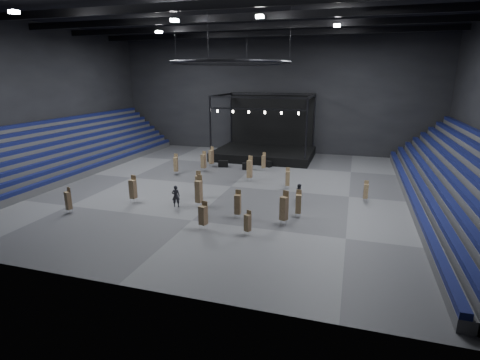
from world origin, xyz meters
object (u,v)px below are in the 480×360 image
(chair_stack_7, at_px, (203,161))
(chair_stack_1, at_px, (366,191))
(chair_stack_3, at_px, (203,215))
(chair_stack_13, at_px, (68,200))
(chair_stack_6, at_px, (250,168))
(chair_stack_10, at_px, (176,164))
(flight_case_right, at_px, (267,164))
(chair_stack_11, at_px, (133,189))
(chair_stack_12, at_px, (238,204))
(chair_stack_2, at_px, (198,184))
(chair_stack_0, at_px, (288,178))
(chair_stack_14, at_px, (284,208))
(chair_stack_15, at_px, (298,203))
(flight_case_left, at_px, (223,164))
(man_center, at_px, (176,196))
(crew_member, at_px, (299,193))
(stage, at_px, (265,147))
(chair_stack_8, at_px, (248,222))
(flight_case_mid, at_px, (247,166))
(chair_stack_5, at_px, (264,161))
(chair_stack_4, at_px, (211,157))
(chair_stack_9, at_px, (199,191))

(chair_stack_7, bearing_deg, chair_stack_1, -4.78)
(chair_stack_1, xyz_separation_m, chair_stack_3, (-12.33, -10.89, 0.16))
(chair_stack_13, bearing_deg, chair_stack_6, 63.49)
(chair_stack_7, relative_size, chair_stack_10, 1.00)
(flight_case_right, distance_m, chair_stack_11, 20.12)
(chair_stack_12, bearing_deg, chair_stack_2, 138.96)
(chair_stack_0, height_order, chair_stack_7, chair_stack_7)
(chair_stack_14, height_order, chair_stack_15, chair_stack_14)
(chair_stack_0, height_order, chair_stack_2, chair_stack_2)
(chair_stack_6, bearing_deg, flight_case_left, 143.02)
(chair_stack_2, xyz_separation_m, man_center, (-0.98, -2.99, -0.37))
(chair_stack_7, relative_size, chair_stack_11, 0.96)
(chair_stack_12, height_order, crew_member, chair_stack_12)
(chair_stack_0, bearing_deg, chair_stack_2, -156.45)
(stage, relative_size, chair_stack_3, 6.02)
(chair_stack_8, bearing_deg, flight_case_right, 120.46)
(chair_stack_8, relative_size, man_center, 0.96)
(chair_stack_1, bearing_deg, chair_stack_15, -134.36)
(chair_stack_2, distance_m, chair_stack_7, 10.78)
(chair_stack_1, height_order, chair_stack_12, chair_stack_12)
(chair_stack_12, distance_m, crew_member, 7.14)
(flight_case_mid, height_order, chair_stack_5, chair_stack_5)
(flight_case_left, distance_m, chair_stack_4, 1.85)
(chair_stack_1, height_order, crew_member, chair_stack_1)
(chair_stack_10, relative_size, chair_stack_14, 0.89)
(chair_stack_5, bearing_deg, chair_stack_8, -70.25)
(chair_stack_2, height_order, chair_stack_3, chair_stack_2)
(chair_stack_2, relative_size, crew_member, 1.47)
(chair_stack_11, relative_size, chair_stack_13, 1.14)
(chair_stack_5, xyz_separation_m, crew_member, (6.21, -11.27, -0.27))
(chair_stack_3, xyz_separation_m, chair_stack_12, (1.86, 3.13, 0.05))
(chair_stack_7, bearing_deg, chair_stack_15, -28.41)
(chair_stack_12, bearing_deg, flight_case_right, 92.13)
(chair_stack_9, relative_size, chair_stack_12, 1.21)
(chair_stack_7, distance_m, chair_stack_11, 13.43)
(flight_case_left, distance_m, chair_stack_9, 15.84)
(chair_stack_3, height_order, chair_stack_15, chair_stack_15)
(chair_stack_7, distance_m, chair_stack_9, 13.44)
(chair_stack_7, relative_size, chair_stack_9, 0.85)
(chair_stack_1, bearing_deg, chair_stack_0, 164.19)
(chair_stack_1, xyz_separation_m, chair_stack_6, (-12.63, 3.74, 0.42))
(flight_case_left, xyz_separation_m, chair_stack_3, (5.53, -20.33, 0.82))
(flight_case_left, relative_size, chair_stack_8, 0.66)
(stage, xyz_separation_m, chair_stack_9, (-0.76, -23.38, 0.08))
(flight_case_mid, distance_m, chair_stack_1, 17.03)
(chair_stack_4, height_order, crew_member, chair_stack_4)
(chair_stack_5, xyz_separation_m, chair_stack_11, (-8.95, -15.88, 0.20))
(flight_case_mid, height_order, chair_stack_12, chair_stack_12)
(chair_stack_3, bearing_deg, chair_stack_12, 74.61)
(chair_stack_9, bearing_deg, chair_stack_0, 60.51)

